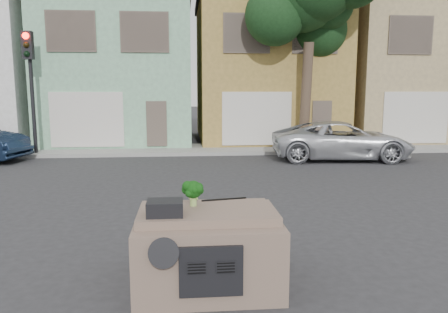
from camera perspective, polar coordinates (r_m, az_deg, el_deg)
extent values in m
plane|color=#303033|center=(9.48, -3.14, -8.31)|extent=(120.00, 120.00, 0.00)
cube|color=gray|center=(19.74, -4.24, 0.93)|extent=(40.00, 3.00, 0.15)
cube|color=#85BD95|center=(23.79, -13.13, 11.01)|extent=(7.20, 8.20, 7.55)
cube|color=#A3833F|center=(23.96, 5.29, 11.18)|extent=(7.20, 8.20, 7.55)
cube|color=tan|center=(26.36, 21.81, 10.38)|extent=(7.20, 8.20, 7.55)
imported|color=silver|center=(18.01, 15.04, -0.37)|extent=(5.70, 3.08, 1.52)
cube|color=black|center=(19.56, -23.85, 7.40)|extent=(0.40, 0.40, 5.10)
cube|color=#153416|center=(19.64, 10.80, 12.97)|extent=(4.40, 4.00, 8.50)
cube|color=#786253|center=(6.46, -2.20, -11.40)|extent=(2.00, 1.80, 1.12)
cube|color=black|center=(5.92, -7.72, -6.66)|extent=(0.48, 0.38, 0.20)
cube|color=black|center=(6.67, 0.01, -5.60)|extent=(0.69, 0.15, 0.02)
cube|color=#0D340B|center=(6.31, -4.04, -4.79)|extent=(0.39, 0.39, 0.38)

